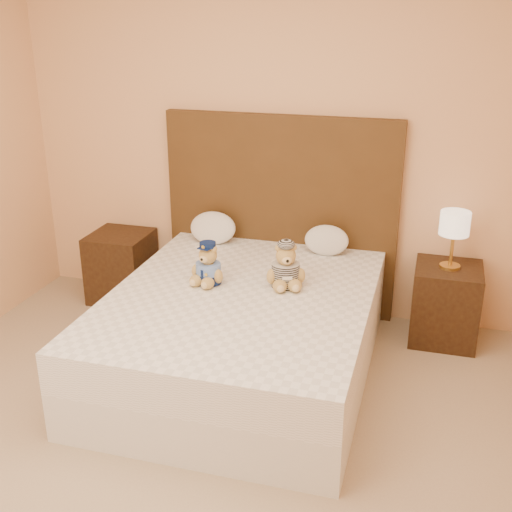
# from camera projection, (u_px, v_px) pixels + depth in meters

# --- Properties ---
(ground) EXTENTS (4.00, 4.50, 0.00)m
(ground) POSITION_uv_depth(u_px,v_px,m) (169.00, 496.00, 3.12)
(ground) COLOR tan
(ground) RESTS_ON ground
(room_walls) EXTENTS (4.04, 4.52, 2.72)m
(room_walls) POSITION_uv_depth(u_px,v_px,m) (189.00, 105.00, 2.87)
(room_walls) COLOR #EFB482
(room_walls) RESTS_ON ground
(bed) EXTENTS (1.60, 2.00, 0.55)m
(bed) POSITION_uv_depth(u_px,v_px,m) (241.00, 333.00, 4.09)
(bed) COLOR white
(bed) RESTS_ON ground
(headboard) EXTENTS (1.75, 0.08, 1.50)m
(headboard) POSITION_uv_depth(u_px,v_px,m) (280.00, 215.00, 4.82)
(headboard) COLOR #4A3016
(headboard) RESTS_ON ground
(nightstand_left) EXTENTS (0.45, 0.45, 0.55)m
(nightstand_left) POSITION_uv_depth(u_px,v_px,m) (122.00, 266.00, 5.13)
(nightstand_left) COLOR #362411
(nightstand_left) RESTS_ON ground
(nightstand_right) EXTENTS (0.45, 0.45, 0.55)m
(nightstand_right) POSITION_uv_depth(u_px,v_px,m) (445.00, 304.00, 4.49)
(nightstand_right) COLOR #362411
(nightstand_right) RESTS_ON ground
(lamp) EXTENTS (0.20, 0.20, 0.40)m
(lamp) POSITION_uv_depth(u_px,v_px,m) (455.00, 226.00, 4.28)
(lamp) COLOR gold
(lamp) RESTS_ON nightstand_right
(teddy_police) EXTENTS (0.29, 0.28, 0.28)m
(teddy_police) POSITION_uv_depth(u_px,v_px,m) (208.00, 263.00, 4.09)
(teddy_police) COLOR #A88041
(teddy_police) RESTS_ON bed
(teddy_prisoner) EXTENTS (0.33, 0.33, 0.29)m
(teddy_prisoner) POSITION_uv_depth(u_px,v_px,m) (286.00, 265.00, 4.04)
(teddy_prisoner) COLOR #A88041
(teddy_prisoner) RESTS_ON bed
(pillow_left) EXTENTS (0.36, 0.23, 0.25)m
(pillow_left) POSITION_uv_depth(u_px,v_px,m) (213.00, 226.00, 4.81)
(pillow_left) COLOR white
(pillow_left) RESTS_ON bed
(pillow_right) EXTENTS (0.32, 0.21, 0.22)m
(pillow_right) POSITION_uv_depth(u_px,v_px,m) (327.00, 239.00, 4.59)
(pillow_right) COLOR white
(pillow_right) RESTS_ON bed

